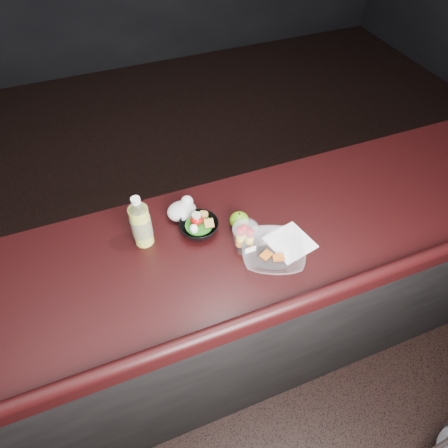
{
  "coord_description": "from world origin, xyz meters",
  "views": [
    {
      "loc": [
        -0.33,
        -0.63,
        2.24
      ],
      "look_at": [
        0.04,
        0.33,
        1.1
      ],
      "focal_mm": 32.0,
      "sensor_mm": 36.0,
      "label": 1
    }
  ],
  "objects": [
    {
      "name": "takeout_bowl",
      "position": [
        0.18,
        0.17,
        1.05
      ],
      "size": [
        0.31,
        0.31,
        0.06
      ],
      "rotation": [
        0.0,
        0.0,
        -0.41
      ],
      "color": "silver",
      "rests_on": "counter"
    },
    {
      "name": "ground",
      "position": [
        0.0,
        0.0,
        0.0
      ],
      "size": [
        8.0,
        8.0,
        0.0
      ],
      "primitive_type": "plane",
      "color": "black",
      "rests_on": "ground"
    },
    {
      "name": "green_apple",
      "position": [
        0.12,
        0.36,
        1.06
      ],
      "size": [
        0.08,
        0.08,
        0.08
      ],
      "color": "#41740D",
      "rests_on": "counter"
    },
    {
      "name": "lemonade_bottle",
      "position": [
        -0.26,
        0.42,
        1.12
      ],
      "size": [
        0.08,
        0.08,
        0.24
      ],
      "color": "#CAD336",
      "rests_on": "counter"
    },
    {
      "name": "counter",
      "position": [
        0.0,
        0.3,
        0.51
      ],
      "size": [
        4.06,
        0.71,
        1.02
      ],
      "color": "black",
      "rests_on": "ground"
    },
    {
      "name": "paper_napkin",
      "position": [
        0.28,
        0.21,
        1.02
      ],
      "size": [
        0.19,
        0.19,
        0.0
      ],
      "primitive_type": "cube",
      "rotation": [
        0.0,
        0.0,
        0.22
      ],
      "color": "white",
      "rests_on": "counter"
    },
    {
      "name": "room_shell",
      "position": [
        0.0,
        0.0,
        1.83
      ],
      "size": [
        8.0,
        8.0,
        8.0
      ],
      "color": "black",
      "rests_on": "ground"
    },
    {
      "name": "fruit_cup",
      "position": [
        0.1,
        0.25,
        1.09
      ],
      "size": [
        0.1,
        0.1,
        0.14
      ],
      "color": "white",
      "rests_on": "counter"
    },
    {
      "name": "plastic_bag",
      "position": [
        -0.07,
        0.5,
        1.06
      ],
      "size": [
        0.12,
        0.1,
        0.09
      ],
      "color": "silver",
      "rests_on": "counter"
    },
    {
      "name": "snack_bowl",
      "position": [
        -0.04,
        0.4,
        1.05
      ],
      "size": [
        0.19,
        0.19,
        0.09
      ],
      "rotation": [
        0.0,
        0.0,
        -0.22
      ],
      "color": "black",
      "rests_on": "counter"
    }
  ]
}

